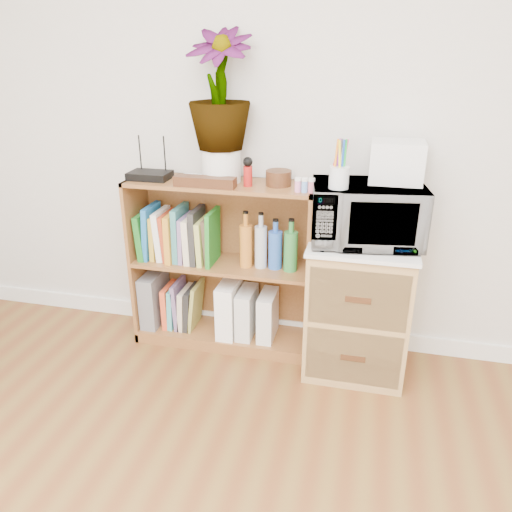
% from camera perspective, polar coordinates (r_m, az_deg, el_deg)
% --- Properties ---
extents(skirting_board, '(4.00, 0.02, 0.10)m').
position_cam_1_polar(skirting_board, '(3.01, 3.62, -8.16)').
color(skirting_board, white).
rests_on(skirting_board, ground).
extents(bookshelf, '(1.00, 0.30, 0.95)m').
position_cam_1_polar(bookshelf, '(2.76, -3.83, -1.17)').
color(bookshelf, brown).
rests_on(bookshelf, ground).
extents(wicker_unit, '(0.50, 0.45, 0.70)m').
position_cam_1_polar(wicker_unit, '(2.64, 11.55, -5.82)').
color(wicker_unit, '#9E7542').
rests_on(wicker_unit, ground).
extents(microwave, '(0.56, 0.42, 0.29)m').
position_cam_1_polar(microwave, '(2.44, 12.48, 4.74)').
color(microwave, silver).
rests_on(microwave, wicker_unit).
extents(pen_cup, '(0.09, 0.09, 0.10)m').
position_cam_1_polar(pen_cup, '(2.29, 9.46, 8.85)').
color(pen_cup, silver).
rests_on(pen_cup, microwave).
extents(small_appliance, '(0.24, 0.20, 0.19)m').
position_cam_1_polar(small_appliance, '(2.45, 15.79, 10.33)').
color(small_appliance, white).
rests_on(small_appliance, microwave).
extents(router, '(0.21, 0.15, 0.04)m').
position_cam_1_polar(router, '(2.72, -12.03, 9.00)').
color(router, black).
rests_on(router, bookshelf).
extents(white_bowl, '(0.13, 0.13, 0.03)m').
position_cam_1_polar(white_bowl, '(2.63, -7.47, 8.72)').
color(white_bowl, silver).
rests_on(white_bowl, bookshelf).
extents(plant_pot, '(0.20, 0.20, 0.17)m').
position_cam_1_polar(plant_pot, '(2.61, -3.97, 10.30)').
color(plant_pot, silver).
rests_on(plant_pot, bookshelf).
extents(potted_plant, '(0.32, 0.32, 0.57)m').
position_cam_1_polar(potted_plant, '(2.55, -4.21, 18.42)').
color(potted_plant, '#2A692F').
rests_on(potted_plant, plant_pot).
extents(trinket_box, '(0.31, 0.08, 0.05)m').
position_cam_1_polar(trinket_box, '(2.53, -5.86, 8.45)').
color(trinket_box, '#381F0F').
rests_on(trinket_box, bookshelf).
extents(kokeshi_doll, '(0.04, 0.04, 0.10)m').
position_cam_1_polar(kokeshi_doll, '(2.52, -0.94, 9.11)').
color(kokeshi_doll, '#9F1613').
rests_on(kokeshi_doll, bookshelf).
extents(wooden_bowl, '(0.13, 0.13, 0.08)m').
position_cam_1_polar(wooden_bowl, '(2.54, 2.60, 8.90)').
color(wooden_bowl, '#38200F').
rests_on(wooden_bowl, bookshelf).
extents(paint_jars, '(0.11, 0.04, 0.05)m').
position_cam_1_polar(paint_jars, '(2.42, 5.57, 7.88)').
color(paint_jars, pink).
rests_on(paint_jars, bookshelf).
extents(file_box, '(0.09, 0.25, 0.31)m').
position_cam_1_polar(file_box, '(3.02, -11.51, -4.69)').
color(file_box, slate).
rests_on(file_box, bookshelf).
extents(magazine_holder_left, '(0.10, 0.25, 0.32)m').
position_cam_1_polar(magazine_holder_left, '(2.86, -3.04, -5.86)').
color(magazine_holder_left, white).
rests_on(magazine_holder_left, bookshelf).
extents(magazine_holder_mid, '(0.09, 0.22, 0.28)m').
position_cam_1_polar(magazine_holder_mid, '(2.84, -1.06, -6.44)').
color(magazine_holder_mid, silver).
rests_on(magazine_holder_mid, bookshelf).
extents(magazine_holder_right, '(0.09, 0.22, 0.27)m').
position_cam_1_polar(magazine_holder_right, '(2.82, 1.35, -6.78)').
color(magazine_holder_right, silver).
rests_on(magazine_holder_right, bookshelf).
extents(cookbooks, '(0.44, 0.20, 0.30)m').
position_cam_1_polar(cookbooks, '(2.78, -8.80, 2.34)').
color(cookbooks, '#1C6B20').
rests_on(cookbooks, bookshelf).
extents(liquor_bottles, '(0.47, 0.07, 0.31)m').
position_cam_1_polar(liquor_bottles, '(2.62, 3.21, 1.51)').
color(liquor_bottles, '#C27124').
rests_on(liquor_bottles, bookshelf).
extents(lower_books, '(0.21, 0.19, 0.28)m').
position_cam_1_polar(lower_books, '(2.97, -8.40, -5.61)').
color(lower_books, '#E54E28').
rests_on(lower_books, bookshelf).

